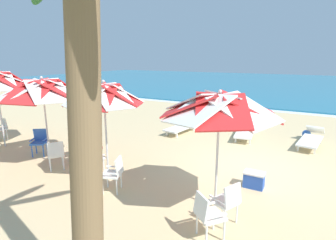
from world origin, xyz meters
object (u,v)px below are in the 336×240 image
object	(u,v)px
beach_umbrella_1	(104,96)
cooler_box	(254,180)
plastic_chair_2	(114,172)
plastic_chair_5	(40,140)
plastic_chair_1	(227,200)
beach_ball	(306,134)
plastic_chair_0	(207,214)
plastic_chair_7	(1,128)
beach_umbrella_2	(43,90)
sun_lounger_2	(183,126)
sun_lounger_0	(311,139)
beach_umbrella_0	(219,106)
sun_lounger_1	(245,131)
palm_tree_2	(82,101)
plastic_chair_3	(92,157)
plastic_chair_4	(96,150)
plastic_chair_6	(56,153)

from	to	relation	value
beach_umbrella_1	cooler_box	xyz separation A→B (m)	(3.59, 1.30, -2.03)
plastic_chair_2	plastic_chair_5	distance (m)	3.86
plastic_chair_1	beach_ball	size ratio (longest dim) A/B	2.66
plastic_chair_0	plastic_chair_7	distance (m)	9.27
plastic_chair_2	beach_umbrella_2	bearing A→B (deg)	170.71
plastic_chair_7	sun_lounger_2	distance (m)	7.27
cooler_box	beach_ball	size ratio (longest dim) A/B	1.54
plastic_chair_2	cooler_box	xyz separation A→B (m)	(2.91, 1.84, -0.30)
beach_umbrella_2	sun_lounger_0	distance (m)	9.25
beach_umbrella_0	sun_lounger_1	world-z (taller)	beach_umbrella_0
plastic_chair_0	palm_tree_2	size ratio (longest dim) A/B	0.20
sun_lounger_0	beach_ball	world-z (taller)	sun_lounger_0
beach_umbrella_1	palm_tree_2	xyz separation A→B (m)	(2.60, -3.16, 0.52)
sun_lounger_0	sun_lounger_2	size ratio (longest dim) A/B	1.00
plastic_chair_1	plastic_chair_3	xyz separation A→B (m)	(-3.92, 0.42, 0.00)
beach_umbrella_1	sun_lounger_1	bearing A→B (deg)	66.47
plastic_chair_5	plastic_chair_4	bearing A→B (deg)	5.26
plastic_chair_6	plastic_chair_7	bearing A→B (deg)	168.20
plastic_chair_6	sun_lounger_0	distance (m)	8.71
plastic_chair_1	plastic_chair_2	distance (m)	2.75
plastic_chair_3	plastic_chair_7	bearing A→B (deg)	173.52
plastic_chair_3	beach_umbrella_2	size ratio (longest dim) A/B	0.33
beach_umbrella_1	plastic_chair_0	bearing A→B (deg)	-18.65
beach_ball	plastic_chair_6	bearing A→B (deg)	-131.65
beach_umbrella_0	plastic_chair_6	distance (m)	4.99
plastic_chair_0	plastic_chair_3	size ratio (longest dim) A/B	1.00
beach_umbrella_0	sun_lounger_0	distance (m)	6.19
plastic_chair_2	sun_lounger_2	world-z (taller)	plastic_chair_2
beach_umbrella_1	sun_lounger_0	size ratio (longest dim) A/B	1.19
plastic_chair_0	plastic_chair_1	xyz separation A→B (m)	(0.18, 0.60, 0.00)
plastic_chair_5	palm_tree_2	world-z (taller)	palm_tree_2
plastic_chair_7	sun_lounger_1	size ratio (longest dim) A/B	0.39
plastic_chair_0	beach_ball	bearing A→B (deg)	80.24
beach_umbrella_1	plastic_chair_2	bearing A→B (deg)	-38.41
plastic_chair_3	sun_lounger_2	distance (m)	5.08
plastic_chair_2	plastic_chair_6	world-z (taller)	same
sun_lounger_0	plastic_chair_4	bearing A→B (deg)	-137.36
beach_umbrella_1	plastic_chair_4	distance (m)	1.96
plastic_chair_1	palm_tree_2	distance (m)	3.58
plastic_chair_3	cooler_box	distance (m)	4.32
plastic_chair_2	plastic_chair_3	xyz separation A→B (m)	(-1.17, 0.46, 0.00)
sun_lounger_0	palm_tree_2	xyz separation A→B (m)	(-2.17, -8.72, 2.46)
beach_umbrella_0	palm_tree_2	distance (m)	3.18
beach_umbrella_2	sun_lounger_1	bearing A→B (deg)	49.72
sun_lounger_0	sun_lounger_2	xyz separation A→B (m)	(-4.90, -0.58, 0.00)
plastic_chair_3	plastic_chair_6	size ratio (longest dim) A/B	1.00
plastic_chair_3	plastic_chair_5	world-z (taller)	same
plastic_chair_2	beach_ball	world-z (taller)	plastic_chair_2
plastic_chair_1	palm_tree_2	bearing A→B (deg)	-107.49
beach_umbrella_0	sun_lounger_2	bearing A→B (deg)	122.31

